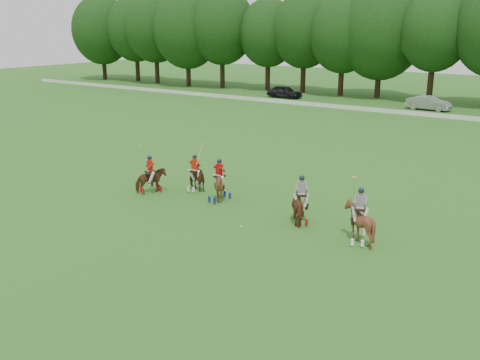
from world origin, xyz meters
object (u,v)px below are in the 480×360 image
Objects in this scene: polo_red_a at (151,180)px; polo_red_b at (195,178)px; car_left at (285,92)px; polo_stripe_b at (359,222)px; polo_red_c at (220,186)px; polo_ball at (241,226)px; car_mid at (429,103)px; polo_stripe_a at (301,206)px.

polo_red_b is (1.81, 1.71, -0.03)m from polo_red_a.
car_left is 1.55× the size of polo_stripe_b.
polo_red_c is 4.07m from polo_ball.
car_left is 1.76× the size of polo_red_b.
car_mid is at bearing 83.63° from polo_red_a.
car_left is 18.07m from car_mid.
polo_ball is (20.81, -40.79, -0.74)m from car_left.
car_left reaches higher than car_mid.
polo_red_c is 8.33m from polo_stripe_b.
polo_red_a reaches higher than polo_ball.
polo_stripe_a reaches higher than car_left.
car_mid is 1.76× the size of polo_red_a.
car_left is at bearing 109.23° from polo_red_a.
polo_red_c is at bearing -18.07° from polo_red_b.
car_left is 1.73× the size of polo_red_a.
polo_red_a reaches higher than car_mid.
polo_red_b is at bearing -154.92° from car_left.
car_left is at bearing 93.12° from car_mid.
polo_stripe_b is (7.90, -39.38, 0.12)m from car_mid.
polo_stripe_a is at bearing 47.08° from polo_ball.
car_left is 45.80m from polo_ball.
polo_red_a is 9.12m from polo_stripe_a.
car_left is 41.55m from polo_red_a.
polo_ball is at bearing -132.92° from polo_stripe_a.
polo_red_a is 7.32m from polo_ball.
polo_red_c is 0.77× the size of polo_stripe_b.
polo_red_c is at bearing -177.40° from car_mid.
car_mid is at bearing 86.07° from polo_red_b.
polo_stripe_a is at bearing 167.31° from polo_stripe_b.
polo_ball is (-5.17, -1.41, -0.85)m from polo_stripe_b.
polo_stripe_a reaches higher than polo_ball.
polo_stripe_a is (9.10, 0.57, 0.08)m from polo_red_a.
car_left is 44.88m from polo_stripe_a.
polo_red_a is 12.29m from polo_stripe_b.
polo_red_c reaches higher than polo_ball.
car_mid is 40.89m from polo_ball.
polo_red_c reaches higher than car_left.
polo_stripe_b is at bearing -165.53° from car_mid.
polo_stripe_b reaches higher than polo_red_c.
polo_ball is (7.12, -1.56, -0.71)m from polo_red_a.
polo_ball is (2.74, -40.79, -0.73)m from car_mid.
car_mid is 2.05× the size of polo_red_c.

